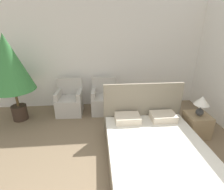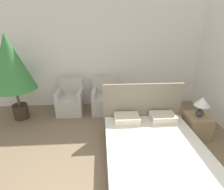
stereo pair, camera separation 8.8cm
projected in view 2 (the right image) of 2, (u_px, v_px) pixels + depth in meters
wall_back at (103, 56)px, 4.85m from camera, size 10.00×0.06×2.90m
bed at (153, 148)px, 3.11m from camera, size 1.72×2.07×1.14m
armchair_near_window_left at (70, 103)px, 4.73m from camera, size 0.69×0.62×0.93m
armchair_near_window_right at (105, 102)px, 4.78m from camera, size 0.70×0.63×0.93m
potted_palm at (10, 64)px, 4.02m from camera, size 1.01×1.01×2.11m
nightstand at (197, 126)px, 3.77m from camera, size 0.47×0.49×0.50m
table_lamp at (202, 104)px, 3.53m from camera, size 0.31×0.31×0.44m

